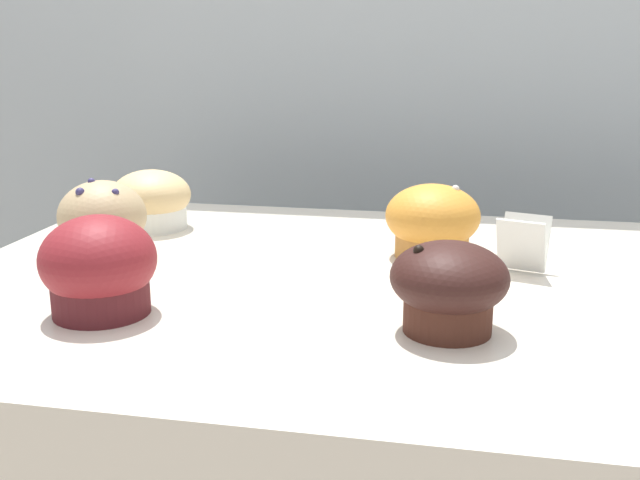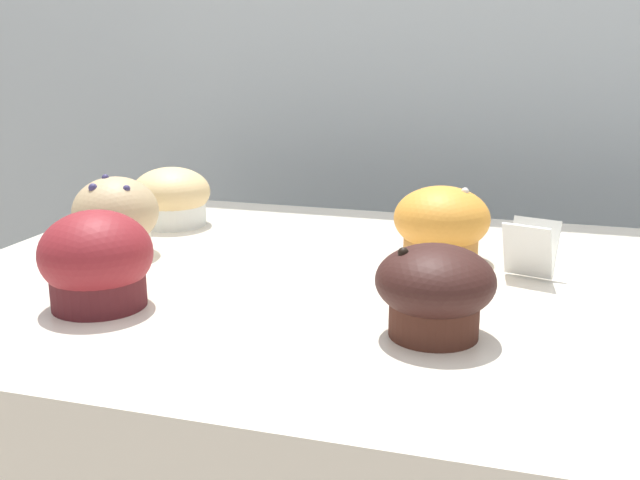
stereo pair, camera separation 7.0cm
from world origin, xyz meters
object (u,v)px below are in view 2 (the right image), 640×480
(muffin_front_left, at_px, (171,197))
(muffin_front_center, at_px, (442,224))
(muffin_front_right, at_px, (97,262))
(muffin_back_left, at_px, (435,290))
(muffin_back_right, at_px, (116,217))

(muffin_front_left, bearing_deg, muffin_front_center, -9.79)
(muffin_front_center, height_order, muffin_front_right, muffin_front_right)
(muffin_back_left, distance_m, muffin_back_right, 0.41)
(muffin_back_right, bearing_deg, muffin_back_left, -20.26)
(muffin_back_left, distance_m, muffin_front_left, 0.49)
(muffin_front_center, xyz_separation_m, muffin_front_left, (-0.37, 0.06, -0.00))
(muffin_front_center, distance_m, muffin_back_right, 0.37)
(muffin_back_right, height_order, muffin_front_right, muffin_back_right)
(muffin_back_left, xyz_separation_m, muffin_front_right, (-0.31, -0.02, 0.00))
(muffin_front_center, distance_m, muffin_front_right, 0.38)
(muffin_front_left, bearing_deg, muffin_front_right, -74.68)
(muffin_back_right, distance_m, muffin_front_left, 0.15)
(muffin_back_right, height_order, muffin_front_left, muffin_back_right)
(muffin_back_left, bearing_deg, muffin_front_center, 96.41)
(muffin_front_center, xyz_separation_m, muffin_front_right, (-0.28, -0.24, 0.00))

